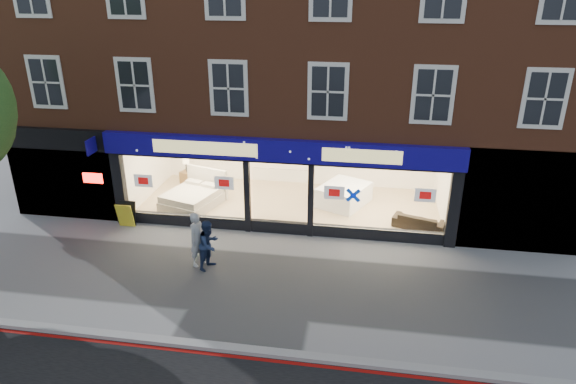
% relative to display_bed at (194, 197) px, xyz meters
% --- Properties ---
extents(ground, '(120.00, 120.00, 0.00)m').
position_rel_display_bed_xyz_m(ground, '(3.46, -4.56, -0.43)').
color(ground, gray).
rests_on(ground, ground).
extents(kerb_line, '(60.00, 0.10, 0.01)m').
position_rel_display_bed_xyz_m(kerb_line, '(3.46, -7.66, -0.42)').
color(kerb_line, '#8C0A07').
rests_on(kerb_line, ground).
extents(kerb_stone, '(60.00, 0.25, 0.12)m').
position_rel_display_bed_xyz_m(kerb_stone, '(3.46, -7.46, -0.37)').
color(kerb_stone, gray).
rests_on(kerb_stone, ground).
extents(showroom_floor, '(11.00, 4.50, 0.10)m').
position_rel_display_bed_xyz_m(showroom_floor, '(3.46, 0.69, -0.38)').
color(showroom_floor, tan).
rests_on(showroom_floor, ground).
extents(building, '(19.00, 8.26, 10.30)m').
position_rel_display_bed_xyz_m(building, '(3.44, 2.37, 6.24)').
color(building, brown).
rests_on(building, ground).
extents(display_bed, '(2.24, 2.48, 1.17)m').
position_rel_display_bed_xyz_m(display_bed, '(0.00, 0.00, 0.00)').
color(display_bed, beige).
rests_on(display_bed, showroom_floor).
extents(bedside_table, '(0.58, 0.58, 0.55)m').
position_rel_display_bed_xyz_m(bedside_table, '(-0.94, 1.94, -0.05)').
color(bedside_table, brown).
rests_on(bedside_table, showroom_floor).
extents(mattress_stack, '(2.11, 2.30, 0.73)m').
position_rel_display_bed_xyz_m(mattress_stack, '(5.45, 0.97, 0.04)').
color(mattress_stack, white).
rests_on(mattress_stack, showroom_floor).
extents(sofa, '(1.81, 1.16, 0.49)m').
position_rel_display_bed_xyz_m(sofa, '(8.06, -0.62, -0.08)').
color(sofa, black).
rests_on(sofa, showroom_floor).
extents(a_board, '(0.57, 0.37, 0.88)m').
position_rel_display_bed_xyz_m(a_board, '(-1.76, -1.86, 0.01)').
color(a_board, gold).
rests_on(a_board, ground).
extents(pedestrian_grey, '(0.63, 0.72, 1.67)m').
position_rel_display_bed_xyz_m(pedestrian_grey, '(1.47, -3.88, 0.40)').
color(pedestrian_grey, '#A7ABAE').
rests_on(pedestrian_grey, ground).
extents(pedestrian_blue, '(0.80, 0.89, 1.51)m').
position_rel_display_bed_xyz_m(pedestrian_blue, '(1.85, -4.02, 0.32)').
color(pedestrian_blue, '#192648').
rests_on(pedestrian_blue, ground).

